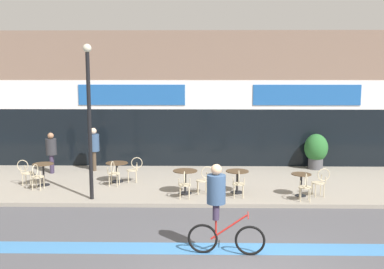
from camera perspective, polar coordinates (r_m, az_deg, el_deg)
The scene contains 22 objects.
sidewalk_slab at distance 16.36m, azimuth 3.75°, elevation -6.22°, with size 40.00×5.50×0.12m, color gray.
storefront_facade at distance 20.60m, azimuth 3.20°, elevation 4.59°, with size 40.00×4.06×5.74m.
bike_lane_stripe at distance 10.77m, azimuth 5.25°, elevation -14.24°, with size 36.00×0.70×0.01m, color #3D7AB7.
bistro_table_0 at distance 16.55m, azimuth -18.36°, elevation -4.27°, with size 0.72×0.72×0.77m.
bistro_table_1 at distance 16.43m, azimuth -9.51°, elevation -4.21°, with size 0.79×0.79×0.70m.
bistro_table_2 at distance 14.66m, azimuth -0.87°, elevation -5.40°, with size 0.79×0.79×0.77m.
bistro_table_3 at distance 14.84m, azimuth 5.76°, elevation -5.39°, with size 0.75×0.75×0.73m.
bistro_table_4 at distance 14.80m, azimuth 13.69°, elevation -5.68°, with size 0.63×0.63×0.73m.
cafe_chair_0_near at distance 15.99m, azimuth -19.12°, elevation -4.87°, with size 0.44×0.59×0.90m.
cafe_chair_0_side at distance 16.78m, azimuth -20.37°, elevation -4.33°, with size 0.58×0.41×0.90m.
cafe_chair_1_near at distance 15.83m, azimuth -9.95°, elevation -4.66°, with size 0.43×0.59×0.90m.
cafe_chair_1_side at distance 16.33m, azimuth -7.34°, elevation -4.22°, with size 0.60×0.45×0.90m.
cafe_chair_2_near at distance 14.06m, azimuth -0.95°, elevation -6.15°, with size 0.40×0.58×0.90m.
cafe_chair_2_side at distance 14.67m, azimuth 1.59°, elevation -5.56°, with size 0.59×0.43×0.90m.
cafe_chair_3_near at distance 14.24m, azimuth 5.95°, elevation -6.01°, with size 0.42×0.59×0.90m.
cafe_chair_4_near at distance 14.20m, azimuth 14.21°, elevation -6.25°, with size 0.44×0.59×0.90m.
cafe_chair_4_side at distance 14.95m, azimuth 16.03°, elevation -5.60°, with size 0.60×0.45×0.90m.
planter_pot at distance 18.99m, azimuth 15.47°, elevation -1.90°, with size 0.95×0.95×1.44m.
lamp_post at distance 14.04m, azimuth -12.93°, elevation 3.01°, with size 0.26×0.26×4.78m.
cyclist_1 at distance 10.09m, azimuth 3.45°, elevation -8.72°, with size 1.74×0.53×2.06m.
pedestrian_near_end at distance 18.39m, azimuth -17.44°, elevation -1.79°, with size 0.46×0.46×1.59m.
pedestrian_far_end at distance 18.42m, azimuth -12.37°, elevation -1.34°, with size 0.55×0.55×1.73m.
Camera 1 is at (-0.78, -8.59, 4.07)m, focal length 42.00 mm.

